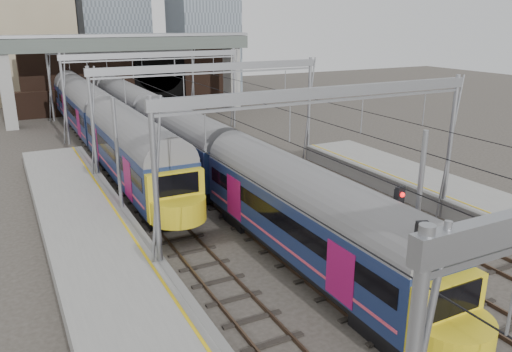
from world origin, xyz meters
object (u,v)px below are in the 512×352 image
signal_near_left (414,278)px  train_main (151,120)px  train_second (73,96)px  signal_near_centre (394,235)px

signal_near_left → train_main: bearing=109.3°
train_second → signal_near_centre: bearing=-83.8°
signal_near_left → signal_near_centre: (1.67, 2.73, -0.01)m
train_second → signal_near_left: bearing=-86.2°
train_main → train_second: 17.10m
signal_near_left → train_second: bearing=114.5°
train_second → signal_near_centre: (4.91, -45.51, 0.54)m
train_second → signal_near_left: 48.35m
train_main → signal_near_left: (-0.76, -31.62, 0.70)m
train_second → signal_near_left: (3.24, -48.24, 0.55)m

